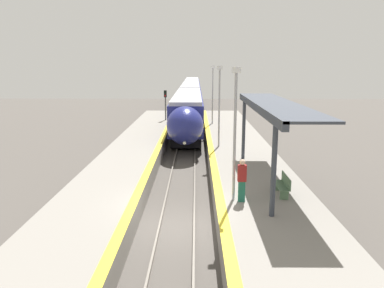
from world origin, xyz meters
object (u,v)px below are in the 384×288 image
platform_bench (283,185)px  lamppost_mid (219,101)px  lamppost_far (213,91)px  railway_signal (165,106)px  train (191,96)px  lamppost_near (235,126)px  person_waiting (242,180)px

platform_bench → lamppost_mid: 10.55m
lamppost_far → railway_signal: bearing=154.5°
platform_bench → lamppost_mid: (-2.25, 9.95, 2.69)m
platform_bench → lamppost_far: lamppost_far is taller
train → railway_signal: railway_signal is taller
lamppost_near → lamppost_mid: bearing=90.0°
lamppost_far → lamppost_near: bearing=-90.0°
lamppost_far → platform_bench: bearing=-83.7°
person_waiting → lamppost_near: bearing=141.6°
train → person_waiting: size_ratio=32.81×
train → railway_signal: bearing=-98.1°
lamppost_near → lamppost_mid: same height
train → person_waiting: train is taller
platform_bench → person_waiting: (-1.93, -0.83, 0.48)m
railway_signal → lamppost_mid: 13.74m
train → platform_bench: (4.64, -39.19, -0.74)m
train → platform_bench: 39.47m
train → lamppost_mid: lamppost_mid is taller
lamppost_near → lamppost_mid: 10.53m
railway_signal → train: bearing=81.9°
railway_signal → lamppost_far: (4.75, -2.26, 1.68)m
lamppost_near → person_waiting: bearing=-38.4°
person_waiting → lamppost_mid: size_ratio=0.33×
train → person_waiting: bearing=-86.1°
train → platform_bench: size_ratio=37.38×
person_waiting → railway_signal: bearing=102.1°
person_waiting → lamppost_mid: (-0.32, 10.78, 2.21)m
railway_signal → lamppost_mid: size_ratio=0.74×
lamppost_near → lamppost_mid: (0.00, 10.53, 0.00)m
train → lamppost_mid: bearing=-85.3°
railway_signal → lamppost_near: lamppost_near is taller
lamppost_near → lamppost_mid: size_ratio=1.00×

